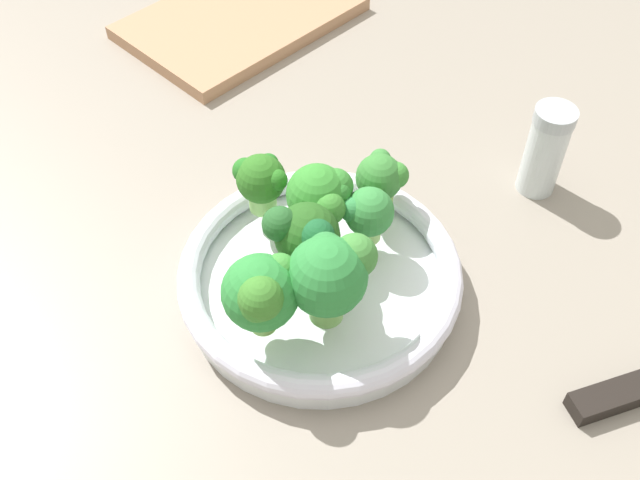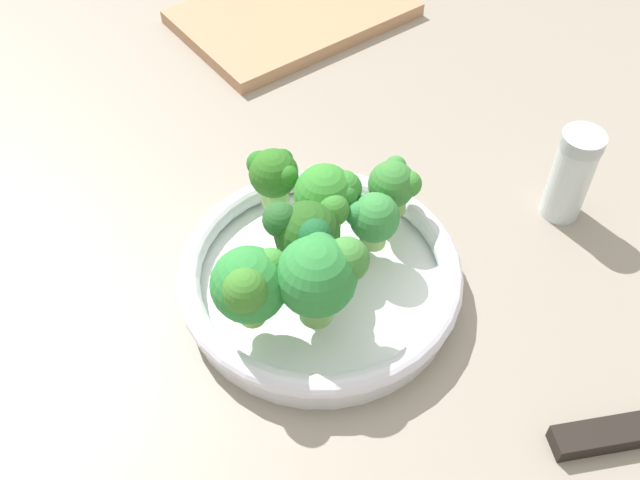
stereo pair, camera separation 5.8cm
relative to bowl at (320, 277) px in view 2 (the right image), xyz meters
The scene contains 11 objects.
ground_plane 4.21cm from the bowl, 40.16° to the right, with size 130.00×130.00×2.50cm, color gray.
bowl is the anchor object (origin of this frame).
broccoli_floret_0 9.66cm from the bowl, behind, with size 5.92×5.77×7.25cm.
broccoli_floret_1 9.60cm from the bowl, 68.02° to the left, with size 4.24×5.08×5.55cm.
broccoli_floret_2 6.74cm from the bowl, 19.86° to the right, with size 4.14×4.14×5.08cm.
broccoli_floret_3 9.96cm from the bowl, ahead, with size 4.51×4.35×5.01cm.
broccoli_floret_4 7.95cm from the bowl, 140.76° to the right, with size 6.87×6.07×7.79cm.
broccoli_floret_5 5.65cm from the bowl, 127.28° to the left, with size 5.90×5.84×6.45cm.
broccoli_floret_6 6.82cm from the bowl, 28.66° to the left, with size 5.22×5.71×6.46cm.
cutting_board 41.75cm from the bowl, 43.84° to the left, with size 26.51×17.88×1.60cm, color tan.
pepper_shaker 24.33cm from the bowl, 28.06° to the right, with size 3.81×3.81×9.27cm.
Camera 2 is at (-31.79, -22.35, 50.13)cm, focal length 41.50 mm.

